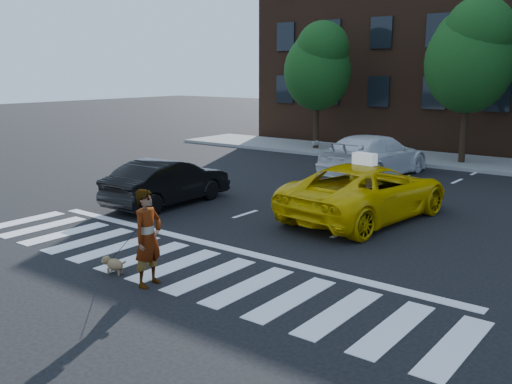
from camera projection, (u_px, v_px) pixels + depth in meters
ground at (176, 266)px, 12.22m from camera, size 120.00×120.00×0.00m
crosswalk at (176, 265)px, 12.22m from camera, size 13.00×2.40×0.01m
stop_line at (224, 247)px, 13.45m from camera, size 12.00×0.30×0.01m
sidewalk_far at (454, 161)px, 25.76m from camera, size 30.00×4.00×0.15m
building at (510, 34)px, 30.33m from camera, size 26.00×10.00×12.00m
tree_left at (318, 63)px, 28.61m from camera, size 3.39×3.38×6.50m
tree_mid at (470, 52)px, 24.05m from camera, size 3.69×3.69×7.10m
taxi at (367, 191)px, 15.94m from camera, size 3.21×5.90×1.57m
black_sedan at (168, 182)px, 17.66m from camera, size 1.66×4.38×1.43m
white_suv at (374, 156)px, 22.37m from camera, size 2.65×5.79×1.64m
woman at (148, 238)px, 10.92m from camera, size 0.54×0.75×1.91m
dog at (113, 264)px, 11.72m from camera, size 0.60×0.34×0.35m
taxi_sign at (365, 159)px, 15.59m from camera, size 0.68×0.35×0.32m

